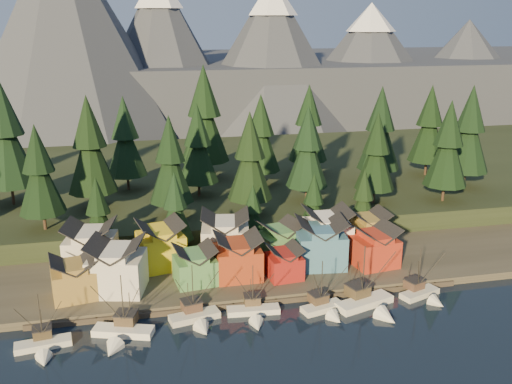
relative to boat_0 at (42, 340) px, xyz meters
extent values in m
plane|color=black|center=(35.83, -7.86, -1.89)|extent=(500.00, 500.00, 0.00)
cube|color=#333025|center=(35.83, 32.14, -1.14)|extent=(400.00, 50.00, 1.50)
cube|color=black|center=(35.83, 82.14, 1.11)|extent=(420.00, 100.00, 6.00)
cube|color=#443A31|center=(35.83, 8.64, -1.39)|extent=(80.00, 4.00, 1.00)
cube|color=#404452|center=(35.83, 232.14, 13.11)|extent=(560.00, 160.00, 30.00)
cone|color=#404452|center=(-9.17, 172.14, 43.11)|extent=(100.00, 100.00, 90.00)
cone|color=#404452|center=(30.83, 190.14, 34.11)|extent=(80.00, 80.00, 72.00)
cone|color=#404452|center=(80.83, 178.14, 32.11)|extent=(84.00, 84.00, 68.00)
cone|color=#404452|center=(135.83, 194.14, 27.11)|extent=(92.00, 92.00, 58.00)
cone|color=white|center=(135.83, 194.14, 49.15)|extent=(25.76, 25.76, 13.92)
cone|color=#404452|center=(195.83, 202.14, 23.11)|extent=(88.00, 88.00, 50.00)
cube|color=beige|center=(-0.14, 0.99, -1.58)|extent=(9.01, 3.92, 1.44)
cone|color=beige|center=(0.54, -3.74, -1.58)|extent=(3.10, 3.33, 2.70)
cube|color=black|center=(-0.14, 0.99, -2.12)|extent=(9.23, 4.00, 0.31)
cube|color=#433623|center=(-0.37, 2.57, -0.19)|extent=(3.24, 3.08, 1.62)
cube|color=black|center=(-0.37, 2.57, 0.71)|extent=(3.44, 3.29, 0.18)
cylinder|color=black|center=(-0.22, 1.52, 3.14)|extent=(0.16, 0.16, 8.09)
cylinder|color=black|center=(-0.63, 4.36, 1.07)|extent=(0.13, 0.13, 3.96)
cube|color=white|center=(12.37, 2.13, -1.53)|extent=(10.47, 6.10, 1.66)
cone|color=white|center=(10.65, -3.08, -1.53)|extent=(4.03, 4.22, 3.11)
cube|color=black|center=(12.37, 2.13, -2.15)|extent=(10.72, 6.22, 0.36)
cube|color=#493927|center=(12.95, 3.87, 0.08)|extent=(4.13, 3.99, 1.87)
cube|color=black|center=(12.95, 3.87, 1.11)|extent=(4.39, 4.26, 0.21)
cylinder|color=black|center=(12.57, 2.71, 3.91)|extent=(0.19, 0.19, 9.33)
cylinder|color=black|center=(13.60, 5.84, 1.53)|extent=(0.15, 0.15, 4.56)
cube|color=beige|center=(24.52, 4.53, -1.55)|extent=(9.19, 4.77, 1.59)
cone|color=beige|center=(25.53, -0.17, -1.55)|extent=(3.55, 3.55, 2.99)
cube|color=black|center=(24.52, 4.53, -2.14)|extent=(9.41, 4.87, 0.35)
cube|color=brown|center=(24.18, 6.09, 0.00)|extent=(3.75, 3.59, 1.79)
cube|color=black|center=(24.18, 6.09, 0.99)|extent=(3.98, 3.83, 0.20)
cylinder|color=black|center=(24.41, 5.05, 3.68)|extent=(0.18, 0.18, 8.97)
cylinder|color=black|center=(23.80, 7.87, 1.39)|extent=(0.14, 0.14, 4.38)
cube|color=silver|center=(35.04, 4.64, -1.58)|extent=(9.58, 3.42, 1.42)
cone|color=silver|center=(34.63, -0.50, -1.58)|extent=(2.92, 3.41, 2.67)
cube|color=black|center=(35.04, 4.64, -2.12)|extent=(9.81, 3.48, 0.31)
cube|color=brown|center=(35.18, 6.35, -0.21)|extent=(3.05, 2.89, 1.60)
cube|color=black|center=(35.18, 6.35, 0.68)|extent=(3.24, 3.08, 0.18)
cylinder|color=black|center=(35.09, 5.21, 3.08)|extent=(0.16, 0.16, 8.00)
cylinder|color=black|center=(35.34, 8.30, 1.04)|extent=(0.12, 0.12, 3.91)
cube|color=beige|center=(47.40, 2.87, -1.57)|extent=(8.26, 4.70, 1.49)
cone|color=beige|center=(48.50, -1.27, -1.57)|extent=(3.38, 3.29, 2.79)
cube|color=black|center=(47.40, 2.87, -2.13)|extent=(8.46, 4.79, 0.33)
cube|color=#4D3A29|center=(47.04, 4.26, -0.12)|extent=(3.60, 3.46, 1.68)
cube|color=black|center=(47.04, 4.26, 0.81)|extent=(3.83, 3.69, 0.19)
cylinder|color=black|center=(47.28, 3.33, 3.32)|extent=(0.17, 0.17, 8.38)
cylinder|color=black|center=(46.62, 5.82, 1.18)|extent=(0.13, 0.13, 4.10)
cube|color=silver|center=(55.44, 2.83, -1.50)|extent=(11.68, 6.66, 1.82)
cone|color=silver|center=(57.31, -3.01, -1.50)|extent=(4.42, 4.67, 3.42)
cube|color=black|center=(55.44, 2.83, -2.18)|extent=(11.95, 6.80, 0.40)
cube|color=#4C3E28|center=(54.82, 4.77, 0.27)|extent=(4.52, 4.37, 2.05)
cube|color=black|center=(54.82, 4.77, 1.41)|extent=(4.80, 4.66, 0.23)
cylinder|color=black|center=(55.24, 3.47, 4.49)|extent=(0.21, 0.21, 10.26)
cylinder|color=black|center=(54.12, 6.98, 1.87)|extent=(0.16, 0.16, 5.02)
cube|color=beige|center=(67.18, 4.23, -1.57)|extent=(8.48, 5.33, 1.50)
cone|color=beige|center=(68.65, 0.09, -1.57)|extent=(3.57, 3.52, 2.81)
cube|color=black|center=(67.18, 4.23, -2.13)|extent=(8.68, 5.44, 0.33)
cube|color=#50382A|center=(66.69, 5.61, -0.11)|extent=(3.77, 3.66, 1.69)
cube|color=black|center=(66.69, 5.61, 0.82)|extent=(4.01, 3.89, 0.19)
cylinder|color=black|center=(67.01, 4.69, 3.36)|extent=(0.17, 0.17, 8.44)
cylinder|color=black|center=(66.13, 7.17, 1.20)|extent=(0.13, 0.13, 4.12)
cube|color=olive|center=(3.97, 14.80, 2.34)|extent=(9.07, 8.27, 5.47)
cube|color=olive|center=(3.97, 14.80, 5.62)|extent=(5.52, 7.49, 1.12)
cube|color=beige|center=(11.54, 15.69, 3.14)|extent=(11.52, 10.70, 7.08)
cube|color=beige|center=(11.54, 15.69, 7.35)|extent=(7.18, 9.53, 1.38)
cube|color=#4A8346|center=(26.05, 16.14, 2.12)|extent=(8.37, 7.94, 5.03)
cube|color=#4A8346|center=(26.05, 16.14, 5.16)|extent=(4.98, 7.37, 1.06)
cube|color=maroon|center=(34.54, 16.69, 2.68)|extent=(8.73, 7.71, 6.16)
cube|color=maroon|center=(34.54, 16.69, 6.36)|extent=(4.81, 7.55, 1.23)
cube|color=maroon|center=(43.36, 14.71, 1.88)|extent=(6.93, 6.93, 4.54)
cube|color=maroon|center=(43.36, 14.71, 4.58)|extent=(4.07, 6.53, 0.89)
cube|color=#386886|center=(52.05, 18.42, 3.16)|extent=(10.47, 9.12, 7.11)
cube|color=#386886|center=(52.05, 18.42, 7.38)|extent=(6.14, 8.49, 1.36)
cube|color=#A12A19|center=(63.02, 16.35, 2.51)|extent=(9.35, 8.44, 5.81)
cube|color=#A12A19|center=(63.02, 16.35, 5.99)|extent=(5.56, 7.79, 1.19)
cube|color=beige|center=(6.36, 25.45, 3.31)|extent=(10.76, 9.88, 7.41)
cube|color=beige|center=(6.36, 25.45, 7.67)|extent=(6.50, 9.03, 1.34)
cube|color=gold|center=(20.10, 24.92, 3.15)|extent=(10.15, 9.73, 7.09)
cube|color=gold|center=(20.10, 24.92, 7.29)|extent=(6.27, 8.80, 1.23)
cube|color=beige|center=(33.54, 25.80, 3.28)|extent=(11.04, 9.83, 7.34)
cube|color=beige|center=(33.54, 25.80, 7.62)|extent=(6.66, 8.94, 1.38)
cube|color=#4C8246|center=(44.71, 23.55, 2.49)|extent=(9.61, 8.58, 5.77)
cube|color=#4C8246|center=(44.71, 23.55, 5.94)|extent=(6.02, 7.52, 1.15)
cube|color=white|center=(55.22, 23.79, 3.30)|extent=(9.83, 8.82, 7.39)
cube|color=white|center=(55.22, 23.79, 7.65)|extent=(5.56, 8.48, 1.34)
cube|color=olive|center=(65.14, 24.64, 2.81)|extent=(8.00, 7.51, 6.40)
cube|color=olive|center=(65.14, 24.64, 6.55)|extent=(4.45, 7.31, 1.11)
cylinder|color=#332319|center=(-14.17, 60.14, 6.86)|extent=(0.70, 0.70, 5.51)
cone|color=black|center=(-14.17, 60.14, 18.80)|extent=(13.47, 13.47, 18.99)
cone|color=black|center=(-14.17, 60.14, 28.60)|extent=(9.19, 9.19, 13.78)
cylinder|color=#332319|center=(-4.17, 40.14, 6.16)|extent=(0.70, 0.70, 4.11)
cone|color=black|center=(-4.17, 40.14, 15.07)|extent=(10.05, 10.05, 14.16)
cone|color=black|center=(-4.17, 40.14, 22.37)|extent=(6.85, 6.85, 10.28)
cylinder|color=#332319|center=(5.83, 52.14, 6.54)|extent=(0.70, 0.70, 4.87)
cone|color=black|center=(5.83, 52.14, 17.08)|extent=(11.89, 11.89, 16.76)
cone|color=black|center=(5.83, 52.14, 25.73)|extent=(8.11, 8.11, 12.16)
cylinder|color=#332319|center=(13.83, 67.14, 6.33)|extent=(0.70, 0.70, 4.46)
cone|color=black|center=(13.83, 67.14, 15.99)|extent=(10.89, 10.89, 15.35)
cone|color=black|center=(13.83, 67.14, 23.91)|extent=(7.43, 7.43, 11.14)
cylinder|color=#332319|center=(23.83, 42.14, 6.22)|extent=(0.70, 0.70, 4.22)
cone|color=black|center=(23.83, 42.14, 15.36)|extent=(10.32, 10.32, 14.54)
cone|color=black|center=(23.83, 42.14, 22.87)|extent=(7.04, 7.04, 10.55)
cylinder|color=#332319|center=(31.83, 57.14, 6.24)|extent=(0.70, 0.70, 4.28)
cone|color=black|center=(31.83, 57.14, 15.51)|extent=(10.45, 10.45, 14.73)
cone|color=black|center=(31.83, 57.14, 23.11)|extent=(7.13, 7.13, 10.69)
cylinder|color=#332319|center=(41.83, 40.14, 6.26)|extent=(0.70, 0.70, 4.31)
cone|color=black|center=(41.83, 40.14, 15.60)|extent=(10.54, 10.54, 14.85)
cone|color=black|center=(41.83, 40.14, 23.27)|extent=(7.19, 7.19, 10.78)
cylinder|color=#332319|center=(49.83, 64.14, 6.32)|extent=(0.70, 0.70, 4.43)
cone|color=black|center=(49.83, 64.14, 15.93)|extent=(10.84, 10.84, 15.27)
cone|color=black|center=(49.83, 64.14, 23.81)|extent=(7.39, 7.39, 11.08)
cylinder|color=#332319|center=(57.83, 47.14, 6.25)|extent=(0.70, 0.70, 4.28)
cone|color=black|center=(57.83, 47.14, 15.52)|extent=(10.47, 10.47, 14.75)
cone|color=black|center=(57.83, 47.14, 23.13)|extent=(7.14, 7.14, 10.70)
cylinder|color=#332319|center=(65.83, 72.14, 6.43)|extent=(0.70, 0.70, 4.66)
cone|color=black|center=(65.83, 72.14, 16.53)|extent=(11.39, 11.39, 16.05)
cone|color=black|center=(65.83, 72.14, 24.81)|extent=(7.76, 7.76, 11.65)
cylinder|color=#332319|center=(73.83, 42.14, 6.13)|extent=(0.70, 0.70, 4.05)
cone|color=black|center=(73.83, 42.14, 14.91)|extent=(9.91, 9.91, 13.96)
cone|color=black|center=(73.83, 42.14, 22.11)|extent=(6.75, 6.75, 10.13)
cylinder|color=#332319|center=(81.83, 58.14, 6.50)|extent=(0.70, 0.70, 4.78)
cone|color=black|center=(81.83, 58.14, 16.86)|extent=(11.69, 11.69, 16.48)
cone|color=black|center=(81.83, 58.14, 25.36)|extent=(7.97, 7.97, 11.96)
cylinder|color=#332319|center=(91.83, 40.14, 6.36)|extent=(0.70, 0.70, 4.50)
cone|color=black|center=(91.83, 40.14, 16.12)|extent=(11.01, 11.01, 15.52)
cone|color=black|center=(91.83, 40.14, 24.13)|extent=(7.51, 7.51, 11.26)
cylinder|color=#332319|center=(99.83, 64.14, 6.43)|extent=(0.70, 0.70, 4.65)
cone|color=black|center=(99.83, 64.14, 16.49)|extent=(11.36, 11.36, 16.00)
cone|color=black|center=(99.83, 64.14, 24.75)|extent=(7.74, 7.74, 11.61)
cylinder|color=#332319|center=(35.83, 74.14, 6.95)|extent=(0.70, 0.70, 5.70)
cone|color=black|center=(35.83, 74.14, 19.30)|extent=(13.93, 13.93, 19.63)
cone|color=black|center=(35.83, 74.14, 29.43)|extent=(9.50, 9.50, 14.24)
cylinder|color=#332319|center=(103.83, 50.14, 6.56)|extent=(0.70, 0.70, 4.90)
cone|color=black|center=(103.83, 50.14, 17.18)|extent=(11.98, 11.98, 16.88)
cone|color=black|center=(103.83, 50.14, 25.89)|extent=(8.17, 8.17, 12.26)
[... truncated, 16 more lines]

